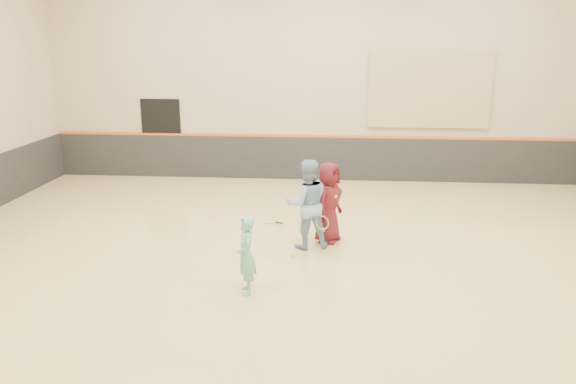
# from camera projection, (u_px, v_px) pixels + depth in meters

# --- Properties ---
(room) EXTENTS (15.04, 12.04, 6.22)m
(room) POSITION_uv_depth(u_px,v_px,m) (314.00, 217.00, 9.72)
(room) COLOR tan
(room) RESTS_ON ground
(wainscot_back) EXTENTS (14.90, 0.04, 1.20)m
(wainscot_back) POSITION_uv_depth(u_px,v_px,m) (322.00, 159.00, 15.51)
(wainscot_back) COLOR #232326
(wainscot_back) RESTS_ON floor
(accent_stripe) EXTENTS (14.90, 0.03, 0.06)m
(accent_stripe) POSITION_uv_depth(u_px,v_px,m) (322.00, 136.00, 15.34)
(accent_stripe) COLOR #D85914
(accent_stripe) RESTS_ON wall_back
(acoustic_panel) EXTENTS (3.20, 0.08, 2.00)m
(acoustic_panel) POSITION_uv_depth(u_px,v_px,m) (429.00, 90.00, 14.77)
(acoustic_panel) COLOR tan
(acoustic_panel) RESTS_ON wall_back
(doorway) EXTENTS (1.10, 0.05, 2.20)m
(doorway) POSITION_uv_depth(u_px,v_px,m) (162.00, 138.00, 15.75)
(doorway) COLOR black
(doorway) RESTS_ON floor
(girl) EXTENTS (0.40, 0.51, 1.24)m
(girl) POSITION_uv_depth(u_px,v_px,m) (246.00, 255.00, 8.55)
(girl) COLOR #6DBEA8
(girl) RESTS_ON floor
(instructor) EXTENTS (0.96, 0.83, 1.69)m
(instructor) POSITION_uv_depth(u_px,v_px,m) (307.00, 204.00, 10.39)
(instructor) COLOR #82A3C9
(instructor) RESTS_ON floor
(young_man) EXTENTS (0.76, 0.90, 1.57)m
(young_man) POSITION_uv_depth(u_px,v_px,m) (328.00, 202.00, 10.72)
(young_man) COLOR #5B151F
(young_man) RESTS_ON floor
(held_racket) EXTENTS (0.28, 0.28, 0.55)m
(held_racket) POSITION_uv_depth(u_px,v_px,m) (322.00, 223.00, 10.30)
(held_racket) COLOR #C0CE2D
(held_racket) RESTS_ON instructor
(spare_racket) EXTENTS (0.64, 0.64, 0.13)m
(spare_racket) POSITION_uv_depth(u_px,v_px,m) (271.00, 220.00, 12.01)
(spare_racket) COLOR #B9DF31
(spare_racket) RESTS_ON floor
(ball_under_racket) EXTENTS (0.07, 0.07, 0.07)m
(ball_under_racket) POSITION_uv_depth(u_px,v_px,m) (292.00, 255.00, 10.11)
(ball_under_racket) COLOR #E0EE37
(ball_under_racket) RESTS_ON floor
(ball_in_hand) EXTENTS (0.07, 0.07, 0.07)m
(ball_in_hand) POSITION_uv_depth(u_px,v_px,m) (336.00, 196.00, 10.45)
(ball_in_hand) COLOR #C1E134
(ball_in_hand) RESTS_ON young_man
(ball_beside_spare) EXTENTS (0.07, 0.07, 0.07)m
(ball_beside_spare) POSITION_uv_depth(u_px,v_px,m) (245.00, 198.00, 13.77)
(ball_beside_spare) COLOR #D5F037
(ball_beside_spare) RESTS_ON floor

